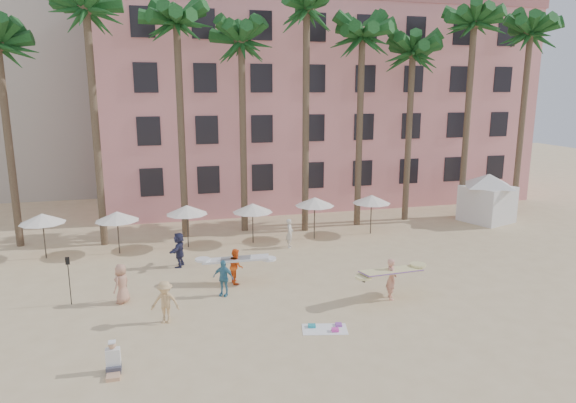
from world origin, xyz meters
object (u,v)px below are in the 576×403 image
(pink_hotel, at_px, (312,106))
(cabana, at_px, (488,193))
(carrier_yellow, at_px, (391,277))
(carrier_white, at_px, (236,265))

(pink_hotel, xyz_separation_m, cabana, (9.47, -12.51, -5.93))
(pink_hotel, height_order, carrier_yellow, pink_hotel)
(cabana, relative_size, carrier_white, 1.72)
(carrier_white, bearing_deg, carrier_yellow, -29.97)
(pink_hotel, bearing_deg, carrier_white, -116.81)
(carrier_yellow, relative_size, carrier_white, 0.99)
(cabana, distance_m, carrier_yellow, 17.22)
(pink_hotel, relative_size, carrier_white, 10.45)
(cabana, bearing_deg, carrier_yellow, -139.11)
(pink_hotel, xyz_separation_m, carrier_white, (-10.10, -19.98, -7.06))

